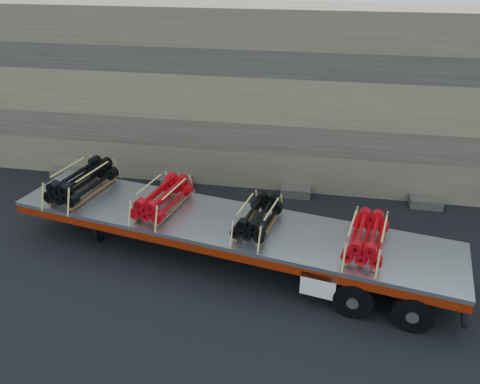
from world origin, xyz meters
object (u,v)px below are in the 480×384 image
object	(u,v)px
bundle_midrear	(258,217)
bundle_rear	(366,238)
trailer	(226,240)
bundle_midfront	(163,198)
bundle_front	(82,182)

from	to	relation	value
bundle_midrear	bundle_rear	world-z (taller)	bundle_rear
bundle_midrear	bundle_rear	xyz separation A→B (m)	(3.12, -0.57, 0.01)
trailer	bundle_midfront	size ratio (longest dim) A/B	6.32
bundle_midrear	bundle_rear	bearing A→B (deg)	-0.00
bundle_front	bundle_rear	size ratio (longest dim) A/B	1.18
bundle_midfront	bundle_midrear	xyz separation A→B (m)	(3.17, -0.58, -0.04)
bundle_rear	bundle_midrear	bearing A→B (deg)	180.00
bundle_midfront	bundle_rear	size ratio (longest dim) A/B	1.06
bundle_midfront	bundle_midrear	world-z (taller)	bundle_midfront
bundle_midfront	bundle_rear	world-z (taller)	bundle_midfront
trailer	bundle_midrear	bearing A→B (deg)	-0.00
bundle_midrear	bundle_front	bearing A→B (deg)	-180.00
trailer	bundle_front	distance (m)	5.37
trailer	bundle_midrear	distance (m)	1.49
bundle_midfront	bundle_rear	bearing A→B (deg)	0.00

